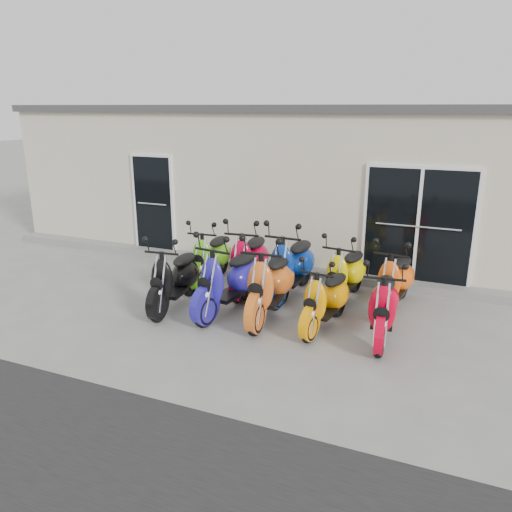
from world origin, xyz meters
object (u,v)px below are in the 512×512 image
Objects in this scene: scooter_front_red at (384,296)px; scooter_back_green at (211,250)px; scooter_back_red at (249,253)px; scooter_front_blue at (229,271)px; scooter_back_blue at (292,257)px; scooter_front_orange_a at (271,274)px; scooter_back_yellow at (346,266)px; scooter_back_extra at (396,272)px; scooter_front_black at (174,270)px; scooter_front_orange_b at (326,291)px.

scooter_back_green is (-3.48, 1.20, -0.00)m from scooter_front_red.
scooter_back_red is (0.84, -0.09, 0.07)m from scooter_back_green.
scooter_front_blue is at bearing 174.40° from scooter_front_red.
scooter_back_blue is at bearing 64.69° from scooter_front_blue.
scooter_back_yellow is at bearing 48.02° from scooter_front_orange_a.
scooter_back_extra is (2.52, 1.21, -0.07)m from scooter_front_blue.
scooter_front_orange_a is 1.13× the size of scooter_front_red.
scooter_back_yellow is 0.85m from scooter_back_extra.
scooter_front_black is 1.38m from scooter_back_green.
scooter_front_black is 3.73m from scooter_back_extra.
scooter_front_blue is 1.19× the size of scooter_front_orange_b.
scooter_front_orange_b is 0.93× the size of scooter_front_red.
scooter_back_blue is (1.66, 1.26, 0.07)m from scooter_front_black.
scooter_front_orange_a is 2.04m from scooter_back_green.
scooter_back_green is (-0.03, 1.38, -0.01)m from scooter_front_black.
scooter_back_yellow is at bearing 119.22° from scooter_front_red.
scooter_front_orange_b is at bearing -119.12° from scooter_back_extra.
scooter_front_orange_b is (2.59, 0.18, -0.06)m from scooter_front_black.
scooter_back_blue reaches higher than scooter_back_extra.
scooter_front_orange_a reaches higher than scooter_back_extra.
scooter_back_red reaches higher than scooter_back_extra.
scooter_back_yellow is (0.03, 1.20, 0.04)m from scooter_front_orange_b.
scooter_back_blue reaches higher than scooter_back_yellow.
scooter_front_blue is 1.01× the size of scooter_back_red.
scooter_front_red is at bearing -24.22° from scooter_back_green.
scooter_back_red is 1.11× the size of scooter_back_yellow.
scooter_front_red reaches higher than scooter_front_orange_b.
scooter_back_green is at bearing 178.54° from scooter_back_blue.
scooter_front_blue is 1.11× the size of scooter_back_extra.
scooter_front_black reaches higher than scooter_back_yellow.
scooter_back_blue reaches higher than scooter_back_red.
scooter_front_red is at bearing -48.05° from scooter_back_yellow.
scooter_back_blue is at bearing 87.31° from scooter_front_orange_a.
scooter_back_yellow is (2.61, 1.38, -0.02)m from scooter_front_black.
scooter_front_black is 1.09× the size of scooter_front_orange_b.
scooter_front_orange_a is 1.03× the size of scooter_back_red.
scooter_front_orange_b is 0.83× the size of scooter_back_blue.
scooter_back_blue reaches higher than scooter_front_blue.
scooter_front_orange_a is 1.21× the size of scooter_front_orange_b.
scooter_back_yellow is at bearing 9.61° from scooter_back_blue.
scooter_back_red is 1.11× the size of scooter_back_extra.
scooter_back_yellow is (0.96, 1.15, -0.09)m from scooter_front_orange_a.
scooter_front_orange_b is 1.49m from scooter_back_extra.
scooter_front_orange_a is at bearing -140.34° from scooter_back_extra.
scooter_back_green is 1.70m from scooter_back_blue.
scooter_front_black is 1.03× the size of scooter_back_yellow.
scooter_back_green is at bearing 136.88° from scooter_front_blue.
scooter_front_blue is 1.65m from scooter_front_orange_b.
scooter_front_red and scooter_back_green have the same top height.
scooter_front_orange_a is at bearing -39.48° from scooter_back_green.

